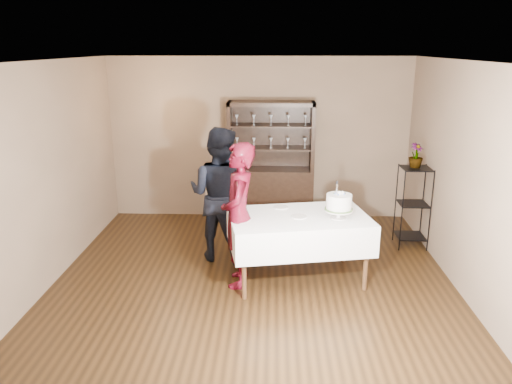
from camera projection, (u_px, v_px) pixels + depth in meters
floor at (253, 279)px, 6.36m from camera, size 5.00×5.00×0.00m
ceiling at (253, 61)px, 5.60m from camera, size 5.00×5.00×0.00m
back_wall at (259, 139)px, 8.37m from camera, size 5.00×0.02×2.70m
wall_left at (48, 175)px, 6.06m from camera, size 0.02×5.00×2.70m
wall_right at (464, 179)px, 5.89m from camera, size 0.02×5.00×2.70m
china_hutch at (271, 182)px, 8.32m from camera, size 1.40×0.48×2.00m
plant_etagere at (413, 204)px, 7.25m from camera, size 0.42×0.42×1.20m
cake_table at (299, 231)px, 6.19m from camera, size 1.86×1.34×0.85m
woman at (239, 215)px, 6.02m from camera, size 0.44×0.66×1.78m
man at (220, 194)px, 6.76m from camera, size 1.07×0.94×1.84m
cake at (339, 203)px, 5.99m from camera, size 0.36×0.36×0.47m
plate_near at (299, 217)px, 6.08m from camera, size 0.23×0.23×0.01m
plate_far at (281, 207)px, 6.43m from camera, size 0.24×0.24×0.01m
potted_plant at (416, 155)px, 7.07m from camera, size 0.27×0.27×0.35m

